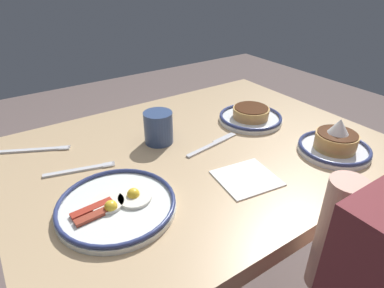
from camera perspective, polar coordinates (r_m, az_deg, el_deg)
name	(u,v)px	position (r m, az deg, el deg)	size (l,w,h in m)	color
dining_table	(198,174)	(1.05, 1.08, -5.23)	(1.12, 0.83, 0.76)	tan
plate_near_main	(251,116)	(1.17, 10.23, 4.84)	(0.22, 0.22, 0.05)	white
plate_center_pancakes	(117,205)	(0.78, -13.08, -10.39)	(0.27, 0.27, 0.04)	white
plate_far_companion	(335,144)	(1.05, 23.80, 0.01)	(0.21, 0.21, 0.11)	white
coffee_mug	(159,127)	(1.01, -5.82, 3.02)	(0.12, 0.09, 0.10)	#334772
paper_napkin	(247,178)	(0.87, 9.55, -5.92)	(0.15, 0.14, 0.00)	white
fork_near	(80,170)	(0.94, -19.03, -4.28)	(0.19, 0.07, 0.01)	silver
fork_far	(35,150)	(1.09, -25.76, -0.93)	(0.19, 0.11, 0.01)	silver
butter_knife	(212,145)	(1.01, 3.60, -0.14)	(0.21, 0.05, 0.01)	silver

